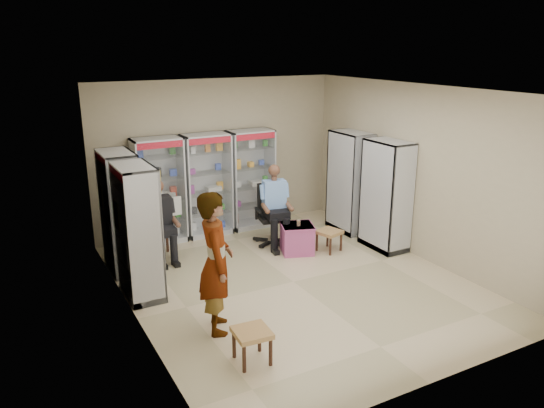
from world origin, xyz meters
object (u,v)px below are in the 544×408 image
cabinet_back_left (159,191)px  standing_man (216,263)px  cabinet_back_mid (207,185)px  cabinet_left_near (138,232)px  seated_shopkeeper (274,208)px  pink_trunk (297,239)px  cabinet_right_far (350,182)px  cabinet_left_far (121,212)px  woven_stool_a (329,241)px  woven_stool_b (252,346)px  office_chair (273,215)px  cabinet_back_right (251,179)px  cabinet_right_near (386,196)px  wooden_chair (160,232)px

cabinet_back_left → standing_man: (-0.32, -3.49, -0.05)m
cabinet_back_mid → cabinet_left_near: same height
seated_shopkeeper → pink_trunk: bearing=-61.8°
cabinet_right_far → cabinet_left_near: (-4.46, -0.90, 0.00)m
cabinet_back_left → cabinet_left_near: 2.23m
cabinet_left_far → woven_stool_a: bearing=74.4°
cabinet_left_far → woven_stool_b: bearing=11.1°
cabinet_left_far → cabinet_left_near: size_ratio=1.00×
cabinet_back_mid → woven_stool_a: size_ratio=5.13×
cabinet_left_near → woven_stool_a: cabinet_left_near is taller
cabinet_back_mid → pink_trunk: size_ratio=3.67×
office_chair → woven_stool_b: size_ratio=2.73×
woven_stool_b → cabinet_back_left: bearing=86.7°
cabinet_back_mid → cabinet_back_right: size_ratio=1.00×
cabinet_back_right → office_chair: 1.16m
cabinet_left_near → seated_shopkeeper: 2.91m
cabinet_back_left → woven_stool_a: bearing=-36.7°
cabinet_right_far → office_chair: size_ratio=1.76×
office_chair → cabinet_back_mid: bearing=140.2°
cabinet_back_mid → woven_stool_a: cabinet_back_mid is taller
cabinet_right_near → cabinet_left_far: bearing=73.7°
cabinet_left_far → wooden_chair: 0.89m
woven_stool_a → cabinet_right_far: bearing=37.9°
wooden_chair → standing_man: standing_man is taller
cabinet_back_right → cabinet_right_far: (1.63, -1.13, 0.00)m
cabinet_right_far → cabinet_left_far: bearing=87.4°
cabinet_back_mid → cabinet_right_far: bearing=-23.7°
seated_shopkeeper → standing_man: (-2.14, -2.37, 0.23)m
cabinet_back_mid → standing_man: cabinet_back_mid is taller
cabinet_left_near → cabinet_back_right: bearing=125.7°
pink_trunk → seated_shopkeeper: bearing=107.0°
office_chair → woven_stool_a: (0.72, -0.83, -0.37)m
standing_man → office_chair: bearing=-23.8°
wooden_chair → woven_stool_b: wooden_chair is taller
seated_shopkeeper → standing_man: 3.20m
cabinet_right_near → office_chair: bearing=55.9°
cabinet_left_near → seated_shopkeeper: (2.75, 0.91, -0.28)m
pink_trunk → cabinet_right_far: bearing=19.8°
cabinet_back_right → woven_stool_b: cabinet_back_right is taller
woven_stool_b → cabinet_right_near: bearing=29.8°
cabinet_left_near → wooden_chair: cabinet_left_near is taller
cabinet_left_far → pink_trunk: 3.11m
cabinet_left_near → cabinet_left_far: bearing=180.0°
woven_stool_a → standing_man: bearing=-150.8°
standing_man → cabinet_right_near: bearing=-54.2°
cabinet_right_near → wooden_chair: 4.10m
cabinet_right_near → woven_stool_a: (-0.99, 0.33, -0.81)m
cabinet_back_right → seated_shopkeeper: (-0.08, -1.12, -0.28)m
wooden_chair → cabinet_back_mid: bearing=31.3°
cabinet_right_far → seated_shopkeeper: cabinet_right_far is taller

